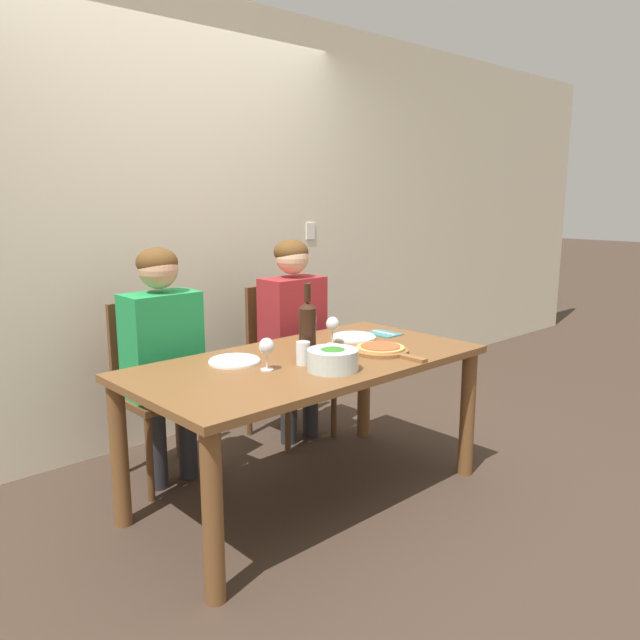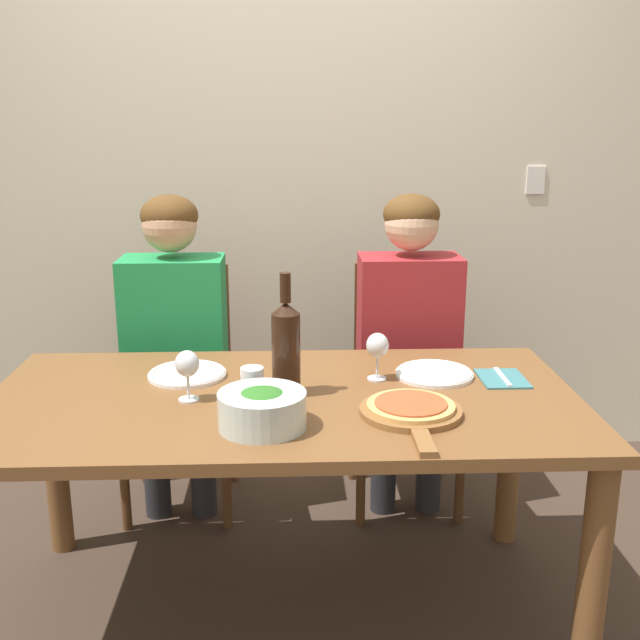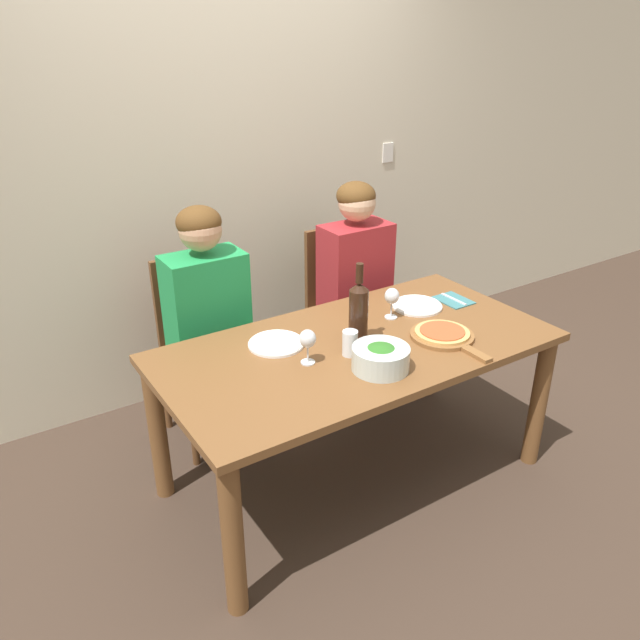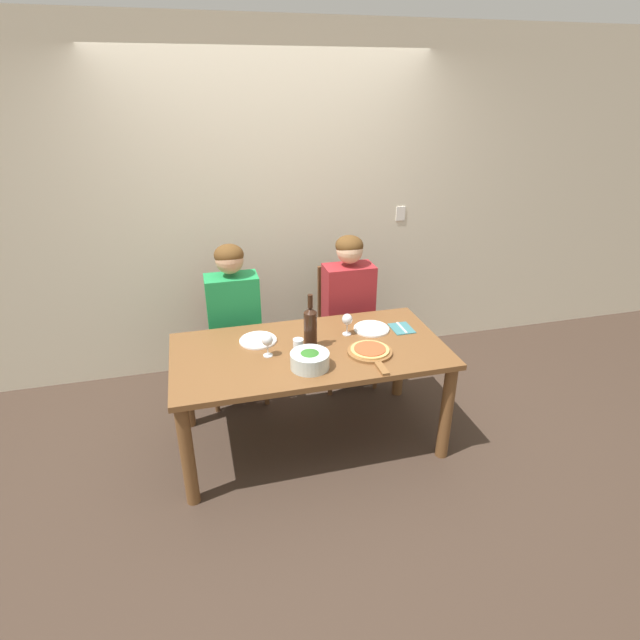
{
  "view_description": "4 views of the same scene",
  "coord_description": "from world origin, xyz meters",
  "px_view_note": "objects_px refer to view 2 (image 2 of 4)",
  "views": [
    {
      "loc": [
        -1.95,
        -2.19,
        1.5
      ],
      "look_at": [
        0.09,
        0.01,
        0.9
      ],
      "focal_mm": 35.0,
      "sensor_mm": 36.0,
      "label": 1
    },
    {
      "loc": [
        0.03,
        -2.07,
        1.51
      ],
      "look_at": [
        0.12,
        0.16,
        0.91
      ],
      "focal_mm": 42.0,
      "sensor_mm": 36.0,
      "label": 2
    },
    {
      "loc": [
        -1.45,
        -1.94,
        1.99
      ],
      "look_at": [
        -0.1,
        0.15,
        0.8
      ],
      "focal_mm": 35.0,
      "sensor_mm": 36.0,
      "label": 3
    },
    {
      "loc": [
        -0.65,
        -2.73,
        2.26
      ],
      "look_at": [
        0.11,
        0.17,
        0.84
      ],
      "focal_mm": 28.0,
      "sensor_mm": 36.0,
      "label": 4
    }
  ],
  "objects_px": {
    "wine_glass_left": "(187,366)",
    "water_tumbler": "(252,386)",
    "chair_left": "(181,377)",
    "fork_on_napkin": "(502,378)",
    "pizza_on_board": "(411,410)",
    "chair_right": "(403,374)",
    "person_man": "(409,324)",
    "wine_bottle": "(286,346)",
    "broccoli_bowl": "(262,409)",
    "dinner_plate_right": "(434,373)",
    "wine_glass_right": "(377,348)",
    "person_woman": "(174,327)",
    "dinner_plate_left": "(187,374)"
  },
  "relations": [
    {
      "from": "chair_right",
      "to": "wine_glass_right",
      "type": "height_order",
      "value": "chair_right"
    },
    {
      "from": "chair_right",
      "to": "person_man",
      "type": "distance_m",
      "value": 0.26
    },
    {
      "from": "chair_right",
      "to": "wine_glass_left",
      "type": "distance_m",
      "value": 1.13
    },
    {
      "from": "dinner_plate_right",
      "to": "wine_glass_right",
      "type": "bearing_deg",
      "value": -172.53
    },
    {
      "from": "broccoli_bowl",
      "to": "pizza_on_board",
      "type": "distance_m",
      "value": 0.41
    },
    {
      "from": "dinner_plate_right",
      "to": "fork_on_napkin",
      "type": "relative_size",
      "value": 1.37
    },
    {
      "from": "wine_bottle",
      "to": "fork_on_napkin",
      "type": "height_order",
      "value": "wine_bottle"
    },
    {
      "from": "chair_left",
      "to": "dinner_plate_left",
      "type": "distance_m",
      "value": 0.63
    },
    {
      "from": "wine_bottle",
      "to": "dinner_plate_right",
      "type": "relative_size",
      "value": 1.49
    },
    {
      "from": "pizza_on_board",
      "to": "broccoli_bowl",
      "type": "bearing_deg",
      "value": -171.1
    },
    {
      "from": "dinner_plate_right",
      "to": "pizza_on_board",
      "type": "bearing_deg",
      "value": -111.29
    },
    {
      "from": "water_tumbler",
      "to": "wine_glass_left",
      "type": "bearing_deg",
      "value": 169.08
    },
    {
      "from": "person_woman",
      "to": "person_man",
      "type": "bearing_deg",
      "value": 0.0
    },
    {
      "from": "wine_glass_left",
      "to": "water_tumbler",
      "type": "relative_size",
      "value": 1.38
    },
    {
      "from": "wine_bottle",
      "to": "dinner_plate_left",
      "type": "height_order",
      "value": "wine_bottle"
    },
    {
      "from": "wine_glass_right",
      "to": "broccoli_bowl",
      "type": "bearing_deg",
      "value": -133.87
    },
    {
      "from": "person_woman",
      "to": "dinner_plate_left",
      "type": "bearing_deg",
      "value": -76.81
    },
    {
      "from": "broccoli_bowl",
      "to": "person_man",
      "type": "bearing_deg",
      "value": 59.19
    },
    {
      "from": "broccoli_bowl",
      "to": "dinner_plate_left",
      "type": "height_order",
      "value": "broccoli_bowl"
    },
    {
      "from": "person_woman",
      "to": "broccoli_bowl",
      "type": "height_order",
      "value": "person_woman"
    },
    {
      "from": "person_woman",
      "to": "broccoli_bowl",
      "type": "bearing_deg",
      "value": -67.68
    },
    {
      "from": "wine_bottle",
      "to": "dinner_plate_left",
      "type": "bearing_deg",
      "value": 151.67
    },
    {
      "from": "chair_left",
      "to": "fork_on_napkin",
      "type": "distance_m",
      "value": 1.29
    },
    {
      "from": "person_man",
      "to": "wine_bottle",
      "type": "xyz_separation_m",
      "value": [
        -0.46,
        -0.64,
        0.12
      ]
    },
    {
      "from": "chair_left",
      "to": "wine_glass_left",
      "type": "distance_m",
      "value": 0.86
    },
    {
      "from": "chair_left",
      "to": "pizza_on_board",
      "type": "height_order",
      "value": "chair_left"
    },
    {
      "from": "broccoli_bowl",
      "to": "dinner_plate_right",
      "type": "height_order",
      "value": "broccoli_bowl"
    },
    {
      "from": "fork_on_napkin",
      "to": "chair_left",
      "type": "bearing_deg",
      "value": 149.35
    },
    {
      "from": "person_man",
      "to": "dinner_plate_right",
      "type": "height_order",
      "value": "person_man"
    },
    {
      "from": "pizza_on_board",
      "to": "water_tumbler",
      "type": "bearing_deg",
      "value": 166.95
    },
    {
      "from": "chair_left",
      "to": "person_man",
      "type": "height_order",
      "value": "person_man"
    },
    {
      "from": "wine_bottle",
      "to": "wine_glass_right",
      "type": "distance_m",
      "value": 0.31
    },
    {
      "from": "chair_left",
      "to": "wine_bottle",
      "type": "distance_m",
      "value": 0.93
    },
    {
      "from": "wine_glass_left",
      "to": "fork_on_napkin",
      "type": "xyz_separation_m",
      "value": [
        0.96,
        0.14,
        -0.1
      ]
    },
    {
      "from": "chair_left",
      "to": "wine_bottle",
      "type": "xyz_separation_m",
      "value": [
        0.43,
        -0.75,
        0.35
      ]
    },
    {
      "from": "wine_glass_left",
      "to": "person_man",
      "type": "bearing_deg",
      "value": 42.39
    },
    {
      "from": "chair_right",
      "to": "water_tumbler",
      "type": "relative_size",
      "value": 8.66
    },
    {
      "from": "wine_bottle",
      "to": "chair_left",
      "type": "bearing_deg",
      "value": 119.42
    },
    {
      "from": "person_woman",
      "to": "wine_glass_left",
      "type": "xyz_separation_m",
      "value": [
        0.14,
        -0.68,
        0.07
      ]
    },
    {
      "from": "person_woman",
      "to": "chair_right",
      "type": "bearing_deg",
      "value": 7.18
    },
    {
      "from": "person_woman",
      "to": "wine_bottle",
      "type": "distance_m",
      "value": 0.78
    },
    {
      "from": "water_tumbler",
      "to": "fork_on_napkin",
      "type": "height_order",
      "value": "water_tumbler"
    },
    {
      "from": "person_man",
      "to": "pizza_on_board",
      "type": "xyz_separation_m",
      "value": [
        -0.12,
        -0.82,
        -0.02
      ]
    },
    {
      "from": "pizza_on_board",
      "to": "water_tumbler",
      "type": "height_order",
      "value": "water_tumbler"
    },
    {
      "from": "chair_left",
      "to": "chair_right",
      "type": "bearing_deg",
      "value": 0.0
    },
    {
      "from": "chair_left",
      "to": "chair_right",
      "type": "xyz_separation_m",
      "value": [
        0.89,
        0.0,
        0.0
      ]
    },
    {
      "from": "pizza_on_board",
      "to": "person_woman",
      "type": "bearing_deg",
      "value": 133.15
    },
    {
      "from": "pizza_on_board",
      "to": "wine_glass_right",
      "type": "bearing_deg",
      "value": 101.75
    },
    {
      "from": "broccoli_bowl",
      "to": "dinner_plate_right",
      "type": "relative_size",
      "value": 0.96
    },
    {
      "from": "chair_right",
      "to": "pizza_on_board",
      "type": "height_order",
      "value": "chair_right"
    }
  ]
}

